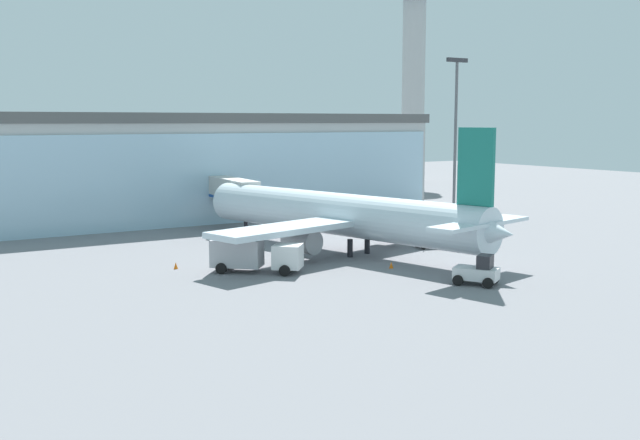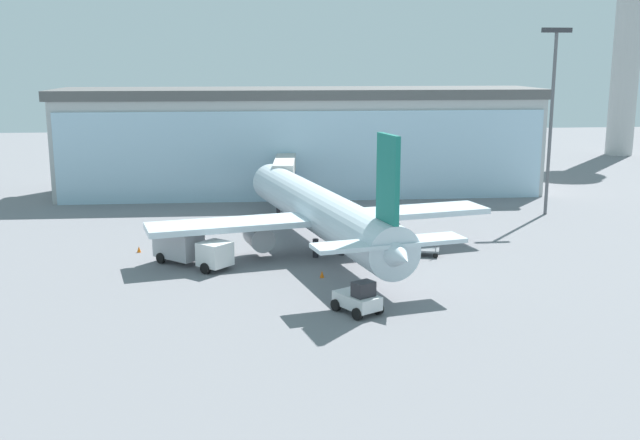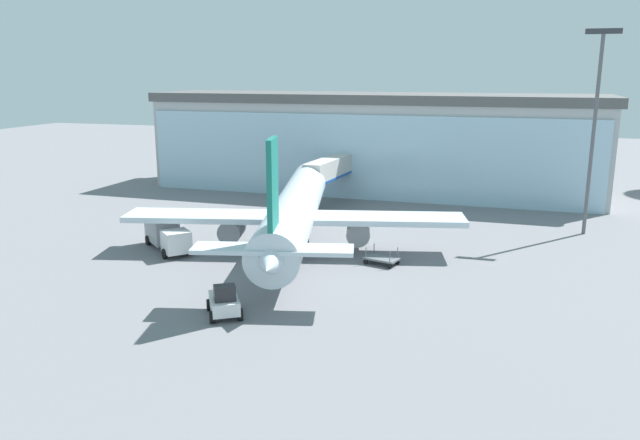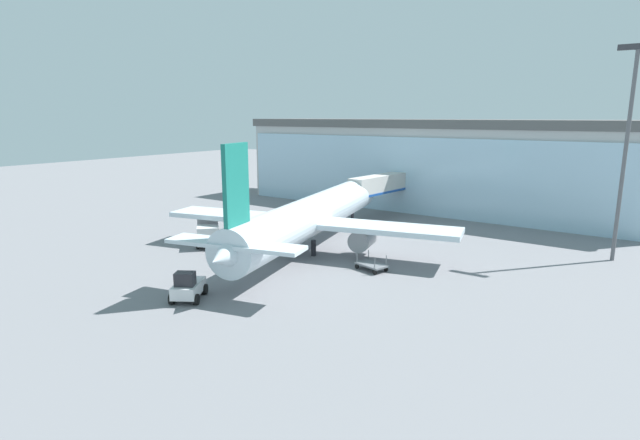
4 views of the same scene
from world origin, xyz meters
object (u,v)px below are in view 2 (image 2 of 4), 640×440
baggage_cart (423,250)px  airplane (321,212)px  pushback_tug (358,299)px  control_tower (631,4)px  safety_cone_nose (322,274)px  jet_bridge (285,169)px  catering_truck (190,248)px  safety_cone_wingtip (139,249)px  apron_light_mast (552,107)px

baggage_cart → airplane: bearing=-0.6°
airplane → pushback_tug: airplane is taller
control_tower → safety_cone_nose: 96.18m
jet_bridge → safety_cone_nose: jet_bridge is taller
catering_truck → baggage_cart: size_ratio=2.19×
jet_bridge → safety_cone_wingtip: jet_bridge is taller
jet_bridge → safety_cone_wingtip: bearing=149.1°
control_tower → airplane: 88.84m
baggage_cart → apron_light_mast: bearing=-121.5°
jet_bridge → pushback_tug: jet_bridge is taller
pushback_tug → safety_cone_nose: (-1.54, 8.47, -0.70)m
airplane → safety_cone_nose: (-0.78, -8.38, -3.24)m
jet_bridge → airplane: 20.22m
jet_bridge → safety_cone_wingtip: 24.05m
catering_truck → baggage_cart: 19.83m
jet_bridge → control_tower: bearing=-50.3°
airplane → baggage_cart: size_ratio=11.50×
catering_truck → baggage_cart: (19.78, 1.09, -0.97)m
jet_bridge → apron_light_mast: 29.78m
airplane → safety_cone_nose: airplane is taller
jet_bridge → apron_light_mast: size_ratio=0.70×
catering_truck → safety_cone_nose: 11.48m
baggage_cart → safety_cone_nose: (-9.37, -5.79, -0.23)m
safety_cone_wingtip → airplane: bearing=-3.5°
jet_bridge → airplane: bearing=-169.0°
safety_cone_wingtip → apron_light_mast: bearing=16.3°
control_tower → baggage_cart: (-50.94, -64.68, -25.24)m
apron_light_mast → baggage_cart: bearing=-137.7°
catering_truck → safety_cone_wingtip: 6.80m
airplane → safety_cone_wingtip: size_ratio=65.54×
control_tower → safety_cone_wingtip: control_tower is taller
apron_light_mast → catering_truck: apron_light_mast is taller
jet_bridge → control_tower: 77.46m
control_tower → airplane: bearing=-133.8°
apron_light_mast → pushback_tug: bearing=-130.0°
control_tower → apron_light_mast: (-33.44, -48.78, -14.06)m
apron_light_mast → safety_cone_nose: bearing=-141.1°
jet_bridge → safety_cone_nose: (1.19, -28.48, -4.13)m
jet_bridge → safety_cone_nose: 28.81m
control_tower → safety_cone_nose: size_ratio=75.09×
jet_bridge → control_tower: size_ratio=0.34×
jet_bridge → baggage_cart: (10.56, -22.70, -3.90)m
baggage_cart → safety_cone_wingtip: bearing=7.9°
safety_cone_nose → safety_cone_wingtip: size_ratio=1.00×
jet_bridge → airplane: airplane is taller
catering_truck → jet_bridge: bearing=111.5°
apron_light_mast → safety_cone_wingtip: bearing=-163.7°
baggage_cart → safety_cone_wingtip: (-24.57, 3.58, -0.23)m
jet_bridge → baggage_cart: bearing=-149.7°
safety_cone_wingtip → safety_cone_nose: bearing=-31.7°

